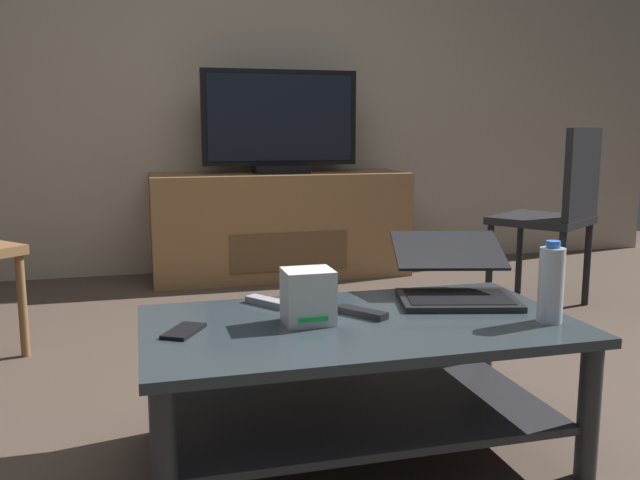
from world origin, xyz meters
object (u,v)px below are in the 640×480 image
(television, at_px, (280,124))
(dining_chair, at_px, (557,208))
(tv_remote, at_px, (361,313))
(media_cabinet, at_px, (281,225))
(water_bottle_near, at_px, (551,284))
(router_box, at_px, (308,296))
(cell_phone, at_px, (184,331))
(soundbar_remote, at_px, (268,302))
(laptop, at_px, (454,279))
(coffee_table, at_px, (359,363))

(television, relative_size, dining_chair, 1.04)
(television, height_order, tv_remote, television)
(media_cabinet, xyz_separation_m, water_bottle_near, (0.22, -2.62, 0.18))
(router_box, relative_size, cell_phone, 1.09)
(tv_remote, relative_size, soundbar_remote, 1.00)
(media_cabinet, height_order, soundbar_remote, media_cabinet)
(laptop, height_order, tv_remote, laptop)
(television, height_order, router_box, television)
(soundbar_remote, bearing_deg, coffee_table, -83.14)
(media_cabinet, xyz_separation_m, cell_phone, (-0.77, -2.45, 0.08))
(coffee_table, bearing_deg, cell_phone, 178.59)
(coffee_table, relative_size, media_cabinet, 0.75)
(coffee_table, height_order, tv_remote, tv_remote)
(media_cabinet, relative_size, cell_phone, 11.57)
(dining_chair, distance_m, cell_phone, 2.36)
(media_cabinet, height_order, router_box, media_cabinet)
(dining_chair, bearing_deg, laptop, -135.59)
(media_cabinet, relative_size, tv_remote, 10.12)
(dining_chair, height_order, cell_phone, dining_chair)
(coffee_table, relative_size, cell_phone, 8.63)
(cell_phone, bearing_deg, coffee_table, 28.49)
(soundbar_remote, bearing_deg, dining_chair, -4.53)
(cell_phone, bearing_deg, soundbar_remote, 69.27)
(water_bottle_near, distance_m, cell_phone, 1.02)
(coffee_table, distance_m, television, 2.55)
(coffee_table, distance_m, soundbar_remote, 0.35)
(media_cabinet, xyz_separation_m, laptop, (0.09, -2.29, 0.14))
(dining_chair, bearing_deg, television, 136.08)
(coffee_table, bearing_deg, router_box, 173.41)
(cell_phone, height_order, soundbar_remote, soundbar_remote)
(laptop, xyz_separation_m, tv_remote, (-0.35, -0.13, -0.05))
(laptop, bearing_deg, coffee_table, -155.04)
(coffee_table, relative_size, water_bottle_near, 5.24)
(coffee_table, relative_size, tv_remote, 7.55)
(water_bottle_near, bearing_deg, laptop, 112.68)
(water_bottle_near, height_order, tv_remote, water_bottle_near)
(laptop, bearing_deg, router_box, -163.09)
(television, distance_m, tv_remote, 2.48)
(laptop, bearing_deg, dining_chair, 44.41)
(media_cabinet, height_order, dining_chair, dining_chair)
(soundbar_remote, bearing_deg, water_bottle_near, -63.68)
(water_bottle_near, relative_size, tv_remote, 1.44)
(tv_remote, distance_m, soundbar_remote, 0.30)
(dining_chair, distance_m, router_box, 2.07)
(router_box, bearing_deg, media_cabinet, 80.01)
(cell_phone, xyz_separation_m, tv_remote, (0.51, 0.03, 0.01))
(television, xyz_separation_m, water_bottle_near, (0.22, -2.59, -0.45))
(television, bearing_deg, soundbar_remote, -102.82)
(media_cabinet, bearing_deg, television, -90.00)
(laptop, xyz_separation_m, cell_phone, (-0.86, -0.16, -0.06))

